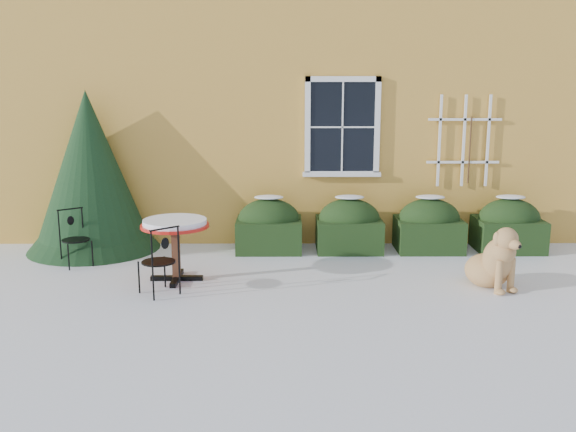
{
  "coord_description": "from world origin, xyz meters",
  "views": [
    {
      "loc": [
        -0.05,
        -7.59,
        2.71
      ],
      "look_at": [
        0.0,
        1.0,
        0.9
      ],
      "focal_mm": 40.0,
      "sensor_mm": 36.0,
      "label": 1
    }
  ],
  "objects_px": {
    "bistro_table": "(175,230)",
    "patio_chair_far": "(75,238)",
    "dog": "(494,262)",
    "patio_chair_near": "(160,260)",
    "evergreen_shrub": "(91,187)"
  },
  "relations": [
    {
      "from": "evergreen_shrub",
      "to": "dog",
      "type": "bearing_deg",
      "value": -19.43
    },
    {
      "from": "patio_chair_near",
      "to": "evergreen_shrub",
      "type": "bearing_deg",
      "value": -96.72
    },
    {
      "from": "evergreen_shrub",
      "to": "patio_chair_far",
      "type": "height_order",
      "value": "evergreen_shrub"
    },
    {
      "from": "patio_chair_near",
      "to": "dog",
      "type": "xyz_separation_m",
      "value": [
        4.39,
        0.24,
        -0.1
      ]
    },
    {
      "from": "bistro_table",
      "to": "patio_chair_far",
      "type": "bearing_deg",
      "value": 155.0
    },
    {
      "from": "bistro_table",
      "to": "patio_chair_near",
      "type": "xyz_separation_m",
      "value": [
        -0.1,
        -0.6,
        -0.26
      ]
    },
    {
      "from": "dog",
      "to": "bistro_table",
      "type": "bearing_deg",
      "value": 152.09
    },
    {
      "from": "patio_chair_near",
      "to": "dog",
      "type": "bearing_deg",
      "value": 142.97
    },
    {
      "from": "patio_chair_far",
      "to": "dog",
      "type": "height_order",
      "value": "dog"
    },
    {
      "from": "bistro_table",
      "to": "patio_chair_far",
      "type": "relative_size",
      "value": 1.1
    },
    {
      "from": "bistro_table",
      "to": "dog",
      "type": "relative_size",
      "value": 0.95
    },
    {
      "from": "bistro_table",
      "to": "patio_chair_near",
      "type": "relative_size",
      "value": 1.02
    },
    {
      "from": "bistro_table",
      "to": "patio_chair_far",
      "type": "distance_m",
      "value": 1.83
    },
    {
      "from": "evergreen_shrub",
      "to": "dog",
      "type": "height_order",
      "value": "evergreen_shrub"
    },
    {
      "from": "bistro_table",
      "to": "dog",
      "type": "height_order",
      "value": "dog"
    }
  ]
}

